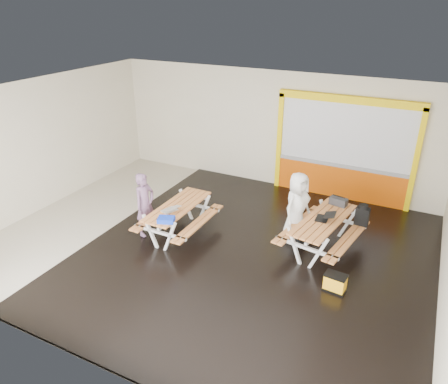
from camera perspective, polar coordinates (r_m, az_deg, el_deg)
The scene contains 14 objects.
room at distance 9.32m, azimuth -2.49°, elevation 2.08°, with size 10.02×8.02×3.52m.
deck at distance 9.67m, azimuth 4.27°, elevation -8.70°, with size 7.50×7.98×0.05m, color black.
kiosk at distance 12.24m, azimuth 15.86°, elevation 5.29°, with size 3.88×0.16×3.00m.
picnic_table_left at distance 10.24m, azimuth -6.22°, elevation -2.78°, with size 1.42×2.07×0.83m.
picnic_table_right at distance 9.80m, azimuth 13.26°, elevation -4.55°, with size 1.78×2.35×0.86m.
person_left at distance 10.22m, azimuth -10.65°, elevation -1.68°, with size 0.58×0.38×1.58m, color #694A68.
person_right at distance 10.03m, azimuth 9.86°, elevation -1.94°, with size 0.82×0.54×1.68m, color white.
laptop_left at distance 9.86m, azimuth -7.25°, elevation -2.35°, with size 0.49×0.46×0.17m.
laptop_right at distance 9.65m, azimuth 13.50°, elevation -3.33°, with size 0.44×0.39×0.18m.
blue_pouch at distance 9.44m, azimuth -7.84°, elevation -3.73°, with size 0.36×0.26×0.11m, color #1132C0.
toolbox at distance 10.37m, azimuth 15.24°, elevation -1.22°, with size 0.44×0.28×0.24m.
backpack at distance 10.26m, azimuth 18.23°, elevation -2.98°, with size 0.32×0.21×0.51m.
dark_case at distance 10.30m, azimuth 9.91°, elevation -6.01°, with size 0.45×0.34×0.17m, color black.
fluke_bag at distance 8.80m, azimuth 14.81°, elevation -11.80°, with size 0.46×0.33×0.37m.
Camera 1 is at (4.22, -7.47, 5.38)m, focal length 33.75 mm.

